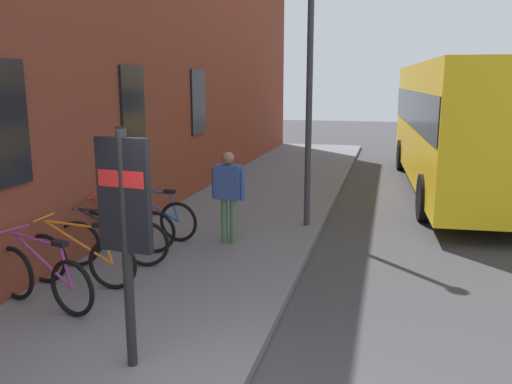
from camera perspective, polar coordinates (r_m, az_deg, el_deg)
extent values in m
plane|color=#38383A|center=(10.14, 12.33, -5.23)|extent=(60.00, 60.00, 0.00)
cube|color=slate|center=(12.41, -0.10, -1.51)|extent=(24.00, 3.50, 0.12)
cube|color=brown|center=(13.75, -7.77, 18.45)|extent=(22.00, 0.60, 9.06)
cube|color=black|center=(7.41, -25.49, 6.60)|extent=(0.90, 0.06, 1.60)
cube|color=black|center=(10.35, -13.06, 8.62)|extent=(0.90, 0.06, 1.60)
cube|color=black|center=(13.55, -6.24, 9.56)|extent=(0.90, 0.06, 1.60)
torus|color=black|center=(7.66, -24.43, -7.92)|extent=(0.24, 0.71, 0.72)
torus|color=black|center=(6.88, -19.09, -9.71)|extent=(0.24, 0.71, 0.72)
cylinder|color=#8C338C|center=(7.15, -21.96, -6.75)|extent=(0.29, 0.99, 0.58)
cylinder|color=#8C338C|center=(7.14, -22.49, -4.74)|extent=(0.25, 0.83, 0.09)
cylinder|color=#8C338C|center=(6.85, -19.66, -7.62)|extent=(0.08, 0.19, 0.51)
cube|color=black|center=(6.82, -20.25, -5.19)|extent=(0.15, 0.22, 0.06)
cylinder|color=#8C338C|center=(7.45, -24.60, -3.65)|extent=(0.47, 0.15, 0.02)
torus|color=black|center=(8.10, -21.73, -6.63)|extent=(0.08, 0.72, 0.72)
torus|color=black|center=(7.57, -15.11, -7.47)|extent=(0.08, 0.72, 0.72)
cylinder|color=orange|center=(7.73, -18.51, -5.13)|extent=(0.06, 1.02, 0.58)
cylinder|color=orange|center=(7.70, -19.11, -3.30)|extent=(0.05, 0.85, 0.09)
cylinder|color=orange|center=(7.53, -15.72, -5.61)|extent=(0.04, 0.19, 0.51)
cube|color=black|center=(7.48, -16.35, -3.44)|extent=(0.10, 0.20, 0.06)
cylinder|color=orange|center=(7.91, -21.76, -2.54)|extent=(0.48, 0.03, 0.02)
torus|color=black|center=(8.63, -18.57, -5.29)|extent=(0.23, 0.71, 0.72)
torus|color=black|center=(8.35, -11.70, -5.47)|extent=(0.23, 0.71, 0.72)
cylinder|color=black|center=(8.39, -15.13, -3.60)|extent=(0.28, 1.00, 0.58)
cylinder|color=black|center=(8.35, -15.72, -1.94)|extent=(0.24, 0.84, 0.09)
cylinder|color=black|center=(8.30, -12.28, -3.81)|extent=(0.08, 0.19, 0.51)
cube|color=black|center=(8.24, -12.88, -1.86)|extent=(0.15, 0.22, 0.06)
cylinder|color=black|center=(8.46, -18.52, -1.41)|extent=(0.47, 0.14, 0.02)
torus|color=black|center=(9.24, -17.27, -4.08)|extent=(0.22, 0.71, 0.72)
torus|color=black|center=(8.96, -10.87, -4.23)|extent=(0.22, 0.71, 0.72)
cylinder|color=#B21E1E|center=(9.01, -14.05, -2.49)|extent=(0.27, 1.00, 0.58)
cylinder|color=#B21E1E|center=(8.97, -14.60, -0.93)|extent=(0.23, 0.84, 0.09)
cylinder|color=#B21E1E|center=(8.91, -11.40, -2.68)|extent=(0.08, 0.19, 0.51)
cube|color=black|center=(8.86, -11.95, -0.86)|extent=(0.14, 0.22, 0.06)
cylinder|color=#B21E1E|center=(9.08, -17.20, -0.45)|extent=(0.47, 0.13, 0.02)
torus|color=black|center=(10.02, -13.76, -2.65)|extent=(0.10, 0.72, 0.72)
torus|color=black|center=(9.53, -8.32, -3.17)|extent=(0.10, 0.72, 0.72)
cylinder|color=#1E4CA5|center=(9.69, -11.04, -1.35)|extent=(0.09, 1.02, 0.58)
cylinder|color=#1E4CA5|center=(9.67, -11.49, 0.13)|extent=(0.08, 0.85, 0.09)
cylinder|color=#1E4CA5|center=(9.50, -8.78, -1.68)|extent=(0.05, 0.19, 0.51)
cube|color=black|center=(9.47, -9.24, 0.06)|extent=(0.11, 0.21, 0.06)
cylinder|color=#1E4CA5|center=(9.86, -13.68, 0.70)|extent=(0.48, 0.05, 0.02)
cylinder|color=black|center=(5.31, -13.65, -6.17)|extent=(0.10, 0.10, 2.40)
cube|color=black|center=(5.17, -13.95, -0.36)|extent=(0.14, 0.56, 1.10)
cube|color=red|center=(5.14, -14.04, 1.44)|extent=(0.14, 0.50, 0.16)
cube|color=yellow|center=(15.10, 21.04, 6.98)|extent=(10.62, 3.09, 3.00)
cube|color=black|center=(15.08, 21.15, 8.34)|extent=(10.42, 3.12, 0.90)
cylinder|color=black|center=(11.82, 17.57, -0.57)|extent=(1.01, 0.31, 1.00)
cylinder|color=black|center=(18.75, 22.62, 3.51)|extent=(1.01, 0.31, 1.00)
cylinder|color=black|center=(18.41, 15.29, 3.87)|extent=(1.01, 0.31, 1.00)
cylinder|color=#4C724C|center=(9.33, -2.47, -3.14)|extent=(0.12, 0.12, 0.80)
cylinder|color=#4C724C|center=(9.39, -3.41, -3.05)|extent=(0.12, 0.12, 0.80)
cube|color=#334C8C|center=(9.21, -2.99, 1.10)|extent=(0.27, 0.48, 0.60)
sphere|color=#8C664C|center=(9.14, -3.01, 3.66)|extent=(0.22, 0.22, 0.22)
cylinder|color=#334C8C|center=(9.12, -1.46, 0.76)|extent=(0.09, 0.09, 0.53)
cylinder|color=#334C8C|center=(9.32, -4.47, 0.96)|extent=(0.09, 0.09, 0.53)
cylinder|color=#333338|center=(10.29, 5.71, 9.93)|extent=(0.12, 0.12, 4.95)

